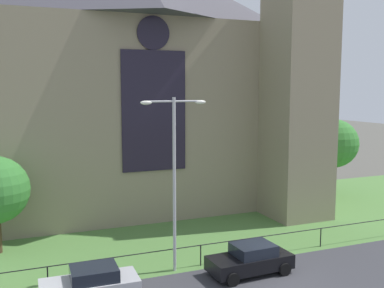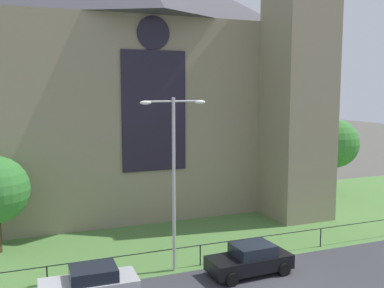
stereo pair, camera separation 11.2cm
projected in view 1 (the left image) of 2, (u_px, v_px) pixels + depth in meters
The scene contains 8 objects.
ground at pixel (197, 221), 31.53m from camera, with size 160.00×160.00×0.00m, color #56544C.
grass_verge at pixel (208, 229), 29.68m from camera, with size 120.00×20.00×0.01m, color #517F3D.
church_building at pixel (142, 75), 34.92m from camera, with size 23.20×16.20×26.00m.
iron_railing at pixel (201, 248), 23.43m from camera, with size 30.58×0.07×1.13m.
tree_right_far at pixel (334, 144), 39.06m from camera, with size 4.20×4.20×6.58m.
streetlamp_near at pixel (174, 163), 22.24m from camera, with size 3.37×0.26×8.78m.
parked_car_silver at pixel (91, 284), 19.55m from camera, with size 4.26×2.13×1.51m.
parked_car_black at pixel (251, 259), 22.43m from camera, with size 4.27×2.17×1.51m.
Camera 1 is at (-11.76, -18.29, 9.18)m, focal length 42.17 mm.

